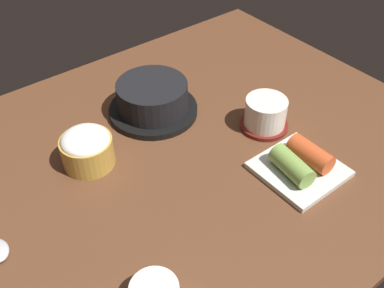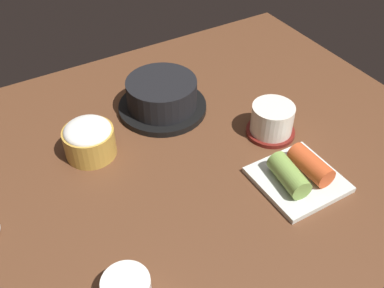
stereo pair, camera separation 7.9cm
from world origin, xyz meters
TOP-DOWN VIEW (x-y plane):
  - dining_table at (0.00, 0.00)cm, footprint 100.00×76.00cm
  - stone_pot at (3.90, 13.09)cm, footprint 17.86×17.86cm
  - rice_bowl at (-13.36, 8.03)cm, footprint 9.18×9.18cm
  - tea_cup_with_saucer at (18.26, -3.99)cm, footprint 9.34×9.34cm
  - kimchi_plate at (14.31, -16.55)cm, footprint 13.50×13.50cm

SIDE VIEW (x-z plane):
  - dining_table at x=0.00cm, z-range 0.00..2.00cm
  - kimchi_plate at x=14.31cm, z-range 1.44..6.09cm
  - tea_cup_with_saucer at x=18.26cm, z-range 2.00..8.31cm
  - stone_pot at x=3.90cm, z-range 1.91..8.80cm
  - rice_bowl at x=-13.36cm, z-range 2.10..9.02cm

